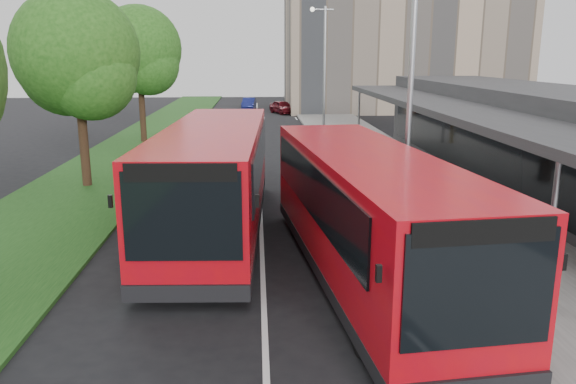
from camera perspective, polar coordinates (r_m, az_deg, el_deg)
name	(u,v)px	position (r m, az deg, el deg)	size (l,w,h in m)	color
ground	(262,263)	(14.61, -2.62, -7.24)	(120.00, 120.00, 0.00)	black
pavement	(357,142)	(34.58, 6.99, 5.05)	(5.00, 80.00, 0.15)	slate
grass_verge	(141,144)	(34.73, -14.70, 4.69)	(5.00, 80.00, 0.10)	#174014
lane_centre_line	(259,159)	(29.12, -2.99, 3.37)	(0.12, 70.00, 0.01)	silver
kerb_dashes	(314,146)	(33.24, 2.69, 4.66)	(0.12, 56.00, 0.01)	silver
office_block	(402,15)	(57.54, 11.47, 17.21)	(22.00, 12.00, 18.00)	tan
station_building	(532,137)	(24.48, 23.50, 5.11)	(7.70, 26.00, 4.00)	#2C2C2E
tree_mid	(77,61)	(23.73, -20.66, 12.34)	(4.83, 4.83, 7.76)	black
tree_far	(139,55)	(35.38, -14.91, 13.32)	(5.07, 5.07, 8.15)	black
lamp_post_near	(408,74)	(16.22, 12.11, 11.63)	(1.44, 0.28, 8.00)	#9A9CA2
lamp_post_far	(323,64)	(35.90, 3.60, 12.87)	(1.44, 0.28, 8.00)	#9A9CA2
bus_main	(367,215)	(13.33, 8.05, -2.35)	(3.82, 10.99, 3.05)	#B7090F
bus_second	(215,179)	(16.93, -7.43, 1.37)	(3.37, 11.40, 3.20)	#B7090F
litter_bin	(381,170)	(23.33, 9.42, 2.22)	(0.55, 0.55, 1.00)	#3B2618
bollard	(350,135)	(33.34, 6.33, 5.80)	(0.17, 0.17, 1.07)	#F4A60C
car_near	(282,107)	(52.26, -0.58, 8.64)	(1.43, 3.56, 1.21)	#530B13
car_far	(249,103)	(56.90, -3.98, 8.98)	(1.19, 3.43, 1.13)	navy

